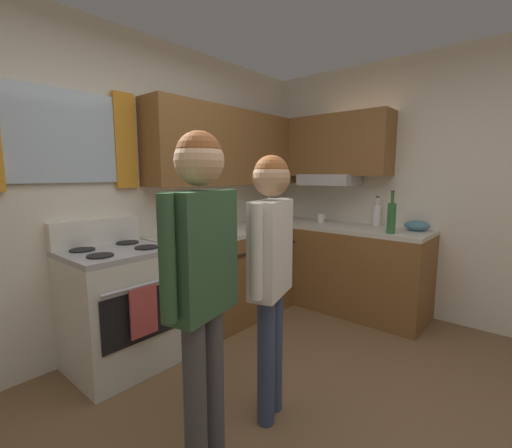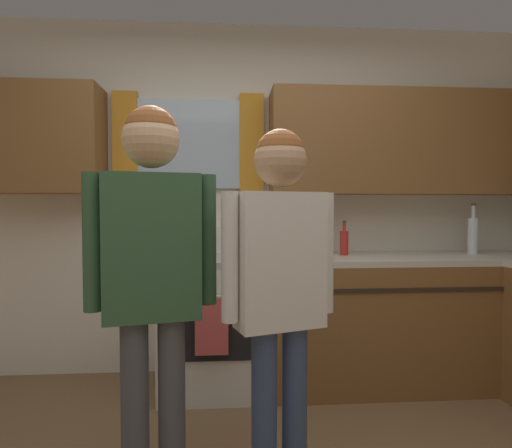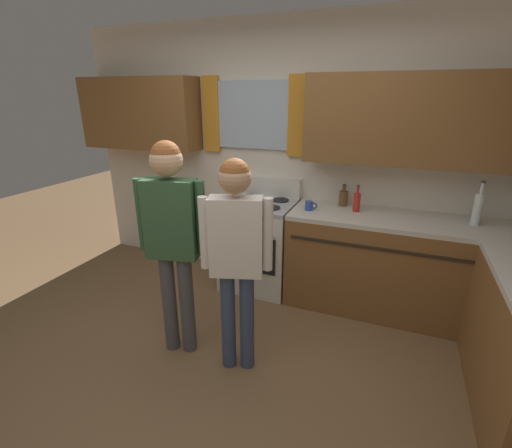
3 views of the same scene
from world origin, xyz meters
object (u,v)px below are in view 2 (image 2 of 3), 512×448
Objects in this scene: mug_cobalt_blue at (290,251)px; adult_in_plaid at (280,274)px; adult_left at (152,262)px; stove_oven at (213,320)px; bottle_tall_clear at (473,235)px; bottle_sauce_red at (344,242)px; bottle_squat_brown at (320,243)px.

adult_in_plaid is at bearing -100.88° from mug_cobalt_blue.
adult_in_plaid is (0.50, -0.01, -0.05)m from adult_left.
adult_in_plaid is (0.30, -1.21, 0.50)m from stove_oven.
bottle_sauce_red is (-0.95, 0.01, -0.05)m from bottle_tall_clear.
adult_in_plaid is at bearing -1.02° from adult_left.
adult_left reaches higher than stove_oven.
bottle_tall_clear is 2.41m from adult_left.
bottle_squat_brown reaches higher than mug_cobalt_blue.
adult_left is (-0.98, -1.39, 0.05)m from bottle_squat_brown.
adult_in_plaid is (-0.22, -1.14, 0.03)m from mug_cobalt_blue.
bottle_sauce_red is 0.15× the size of adult_left.
bottle_tall_clear is 2.01m from adult_in_plaid.
bottle_squat_brown is 0.13× the size of adult_left.
bottle_tall_clear reaches higher than bottle_squat_brown.
adult_in_plaid reaches higher than stove_oven.
adult_left is 0.50m from adult_in_plaid.
stove_oven is 1.06m from bottle_sauce_red.
adult_in_plaid reaches higher than bottle_tall_clear.
mug_cobalt_blue is at bearing -134.64° from bottle_squat_brown.
mug_cobalt_blue is (-1.35, -0.11, -0.10)m from bottle_tall_clear.
adult_left is at bearing -122.51° from mug_cobalt_blue.
bottle_sauce_red is at bearing 179.54° from bottle_tall_clear.
bottle_sauce_red is at bearing -46.24° from bottle_squat_brown.
stove_oven is 5.37× the size of bottle_squat_brown.
bottle_tall_clear reaches higher than stove_oven.
adult_in_plaid is at bearing -141.46° from bottle_tall_clear.
adult_left reaches higher than mug_cobalt_blue.
adult_left is at bearing -149.05° from bottle_tall_clear.
bottle_tall_clear is 0.95m from bottle_sauce_red.
bottle_squat_brown is at bearing 171.91° from bottle_tall_clear.
bottle_tall_clear is 1.10m from bottle_squat_brown.
bottle_squat_brown is 0.38m from mug_cobalt_blue.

